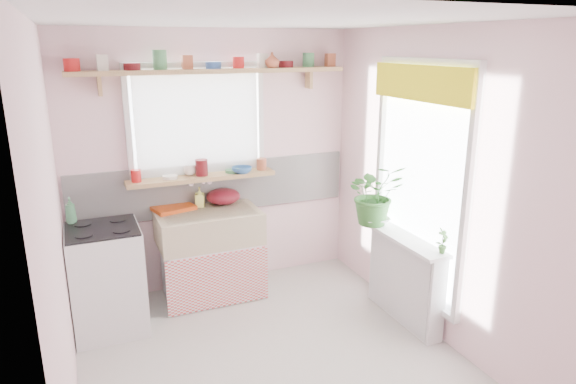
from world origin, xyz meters
name	(u,v)px	position (x,y,z in m)	size (l,w,h in m)	color
room	(308,159)	(0.66, 0.86, 1.37)	(3.20, 3.20, 3.20)	beige
sink_unit	(210,254)	(-0.15, 1.29, 0.43)	(0.95, 0.65, 1.11)	white
cooker	(107,279)	(-1.10, 1.05, 0.46)	(0.58, 0.58, 0.93)	white
radiator_ledge	(405,277)	(1.30, 0.20, 0.40)	(0.22, 0.95, 0.78)	white
windowsill	(202,177)	(-0.15, 1.48, 1.14)	(1.40, 0.22, 0.04)	tan
pine_shelf	(214,71)	(0.00, 1.47, 2.12)	(2.52, 0.24, 0.04)	tan
shelf_crockery	(213,62)	(0.00, 1.47, 2.20)	(2.47, 0.11, 0.12)	red
sill_crockery	(202,170)	(-0.15, 1.48, 1.22)	(1.35, 0.11, 0.12)	red
dish_tray	(173,208)	(-0.44, 1.50, 0.87)	(0.37, 0.27, 0.04)	#CB4612
colander	(223,196)	(0.06, 1.50, 0.92)	(0.33, 0.33, 0.15)	maroon
jade_plant	(375,194)	(1.21, 0.60, 1.06)	(0.51, 0.44, 0.57)	#336E2C
fruit_bowl	(374,220)	(1.21, 0.60, 0.81)	(0.27, 0.27, 0.07)	white
herb_pot	(443,241)	(1.33, -0.20, 0.88)	(0.11, 0.07, 0.21)	#396729
soap_bottle_sink	(200,197)	(-0.18, 1.50, 0.94)	(0.09, 0.09, 0.19)	#F4FA6F
sill_cup	(190,170)	(-0.25, 1.54, 1.21)	(0.13, 0.13, 0.10)	white
sill_bowl	(242,170)	(0.23, 1.42, 1.19)	(0.19, 0.19, 0.06)	#3163A1
shelf_vase	(272,60)	(0.54, 1.41, 2.21)	(0.14, 0.14, 0.14)	#AC5335
cooker_bottle	(70,210)	(-1.32, 1.27, 1.03)	(0.09, 0.09, 0.22)	#43875A
fruit	(374,214)	(1.22, 0.61, 0.87)	(0.20, 0.14, 0.10)	orange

